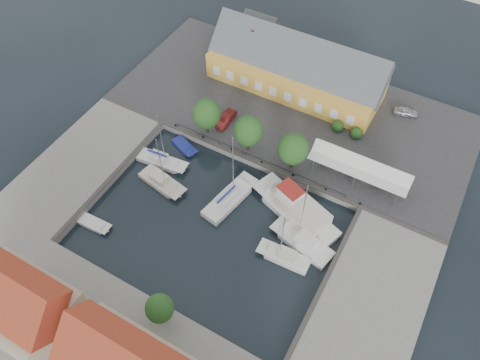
# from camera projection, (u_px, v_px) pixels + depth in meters

# --- Properties ---
(ground) EXTENTS (140.00, 140.00, 0.00)m
(ground) POSITION_uv_depth(u_px,v_px,m) (218.00, 217.00, 63.08)
(ground) COLOR black
(ground) RESTS_ON ground
(north_quay) EXTENTS (56.00, 26.00, 1.00)m
(north_quay) POSITION_uv_depth(u_px,v_px,m) (292.00, 111.00, 74.94)
(north_quay) COLOR #2D2D30
(north_quay) RESTS_ON ground
(west_quay) EXTENTS (12.00, 24.00, 1.00)m
(west_quay) POSITION_uv_depth(u_px,v_px,m) (82.00, 164.00, 68.21)
(west_quay) COLOR slate
(west_quay) RESTS_ON ground
(east_quay) EXTENTS (12.00, 24.00, 1.00)m
(east_quay) POSITION_uv_depth(u_px,v_px,m) (369.00, 304.00, 55.03)
(east_quay) COLOR slate
(east_quay) RESTS_ON ground
(south_bank) EXTENTS (56.00, 14.00, 1.00)m
(south_bank) POSITION_uv_depth(u_px,v_px,m) (120.00, 354.00, 51.49)
(south_bank) COLOR slate
(south_bank) RESTS_ON ground
(quay_edge_fittings) EXTENTS (56.00, 24.72, 0.40)m
(quay_edge_fittings) POSITION_uv_depth(u_px,v_px,m) (236.00, 188.00, 64.76)
(quay_edge_fittings) COLOR #383533
(quay_edge_fittings) RESTS_ON north_quay
(warehouse) EXTENTS (28.56, 14.00, 9.55)m
(warehouse) POSITION_uv_depth(u_px,v_px,m) (294.00, 67.00, 75.46)
(warehouse) COLOR gold
(warehouse) RESTS_ON north_quay
(tent_canopy) EXTENTS (14.00, 4.00, 2.83)m
(tent_canopy) POSITION_uv_depth(u_px,v_px,m) (360.00, 167.00, 63.69)
(tent_canopy) COLOR silver
(tent_canopy) RESTS_ON north_quay
(quay_trees) EXTENTS (18.20, 4.20, 6.30)m
(quay_trees) POSITION_uv_depth(u_px,v_px,m) (248.00, 131.00, 66.21)
(quay_trees) COLOR black
(quay_trees) RESTS_ON north_quay
(car_silver) EXTENTS (4.01, 2.36, 1.28)m
(car_silver) POSITION_uv_depth(u_px,v_px,m) (406.00, 112.00, 73.20)
(car_silver) COLOR #A5A8AD
(car_silver) RESTS_ON north_quay
(car_red) EXTENTS (1.61, 4.40, 1.44)m
(car_red) POSITION_uv_depth(u_px,v_px,m) (226.00, 119.00, 72.08)
(car_red) COLOR #541313
(car_red) RESTS_ON north_quay
(center_sailboat) EXTENTS (4.35, 9.58, 12.73)m
(center_sailboat) POSITION_uv_depth(u_px,v_px,m) (229.00, 199.00, 64.45)
(center_sailboat) COLOR silver
(center_sailboat) RESTS_ON ground
(trawler) EXTENTS (13.85, 8.34, 5.00)m
(trawler) POSITION_uv_depth(u_px,v_px,m) (298.00, 211.00, 62.45)
(trawler) COLOR silver
(trawler) RESTS_ON ground
(east_boat_a) EXTENTS (9.13, 4.87, 12.36)m
(east_boat_a) POSITION_uv_depth(u_px,v_px,m) (303.00, 243.00, 60.36)
(east_boat_a) COLOR silver
(east_boat_a) RESTS_ON ground
(east_boat_b) EXTENTS (7.05, 2.61, 9.67)m
(east_boat_b) POSITION_uv_depth(u_px,v_px,m) (285.00, 257.00, 59.07)
(east_boat_b) COLOR silver
(east_boat_b) RESTS_ON ground
(west_boat_a) EXTENTS (8.02, 2.97, 10.51)m
(west_boat_a) POSITION_uv_depth(u_px,v_px,m) (161.00, 162.00, 68.73)
(west_boat_a) COLOR silver
(west_boat_a) RESTS_ON ground
(west_boat_b) EXTENTS (7.78, 3.84, 10.36)m
(west_boat_b) POSITION_uv_depth(u_px,v_px,m) (162.00, 182.00, 66.38)
(west_boat_b) COLOR beige
(west_boat_b) RESTS_ON ground
(launch_sw) EXTENTS (4.76, 1.93, 0.98)m
(launch_sw) POSITION_uv_depth(u_px,v_px,m) (95.00, 225.00, 62.28)
(launch_sw) COLOR silver
(launch_sw) RESTS_ON ground
(launch_nw) EXTENTS (4.90, 3.37, 0.88)m
(launch_nw) POSITION_uv_depth(u_px,v_px,m) (184.00, 147.00, 70.74)
(launch_nw) COLOR navy
(launch_nw) RESTS_ON ground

